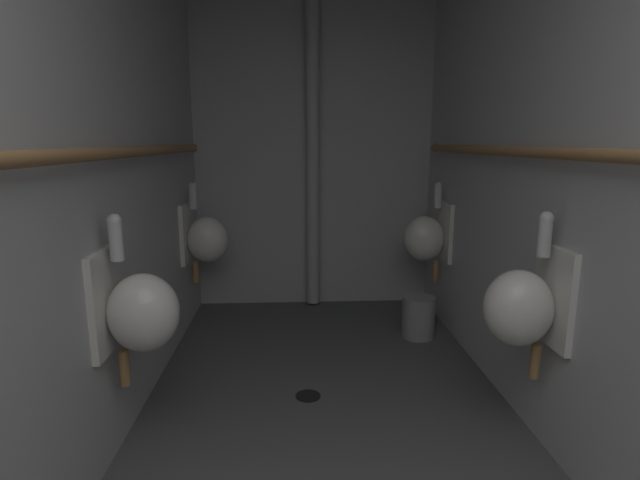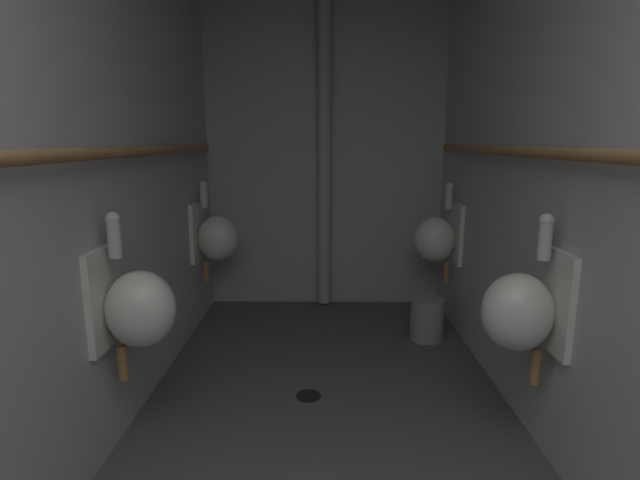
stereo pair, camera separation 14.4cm
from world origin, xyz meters
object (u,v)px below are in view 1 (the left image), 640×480
at_px(urinal_left_mid, 138,310).
at_px(waste_bin, 418,317).
at_px(floor_drain, 308,396).
at_px(urinal_left_far, 204,238).
at_px(urinal_right_far, 427,237).
at_px(standpipe_back_wall, 313,146).
at_px(urinal_right_mid, 523,306).

bearing_deg(urinal_left_mid, waste_bin, 39.33).
bearing_deg(floor_drain, urinal_left_far, 123.48).
distance_m(urinal_right_far, standpipe_back_wall, 1.16).
height_order(urinal_right_mid, floor_drain, urinal_right_mid).
bearing_deg(floor_drain, urinal_right_mid, -28.00).
height_order(urinal_left_mid, urinal_right_far, same).
bearing_deg(urinal_right_far, floor_drain, -131.03).
relative_size(urinal_right_far, standpipe_back_wall, 0.29).
relative_size(urinal_left_mid, urinal_left_far, 1.00).
bearing_deg(floor_drain, urinal_right_far, 48.97).
distance_m(urinal_right_far, waste_bin, 0.60).
xyz_separation_m(floor_drain, waste_bin, (0.82, 0.80, 0.14)).
distance_m(urinal_left_mid, urinal_left_far, 1.57).
height_order(urinal_left_mid, urinal_right_mid, same).
bearing_deg(waste_bin, urinal_right_mid, -85.08).
height_order(urinal_right_mid, urinal_right_far, same).
relative_size(urinal_right_mid, waste_bin, 2.55).
height_order(standpipe_back_wall, floor_drain, standpipe_back_wall).
bearing_deg(urinal_left_far, urinal_left_mid, -90.00).
relative_size(urinal_left_mid, waste_bin, 2.55).
xyz_separation_m(urinal_left_mid, urinal_left_far, (0.00, 1.57, 0.00)).
height_order(floor_drain, waste_bin, waste_bin).
bearing_deg(urinal_left_mid, standpipe_back_wall, 67.68).
relative_size(standpipe_back_wall, floor_drain, 18.78).
height_order(urinal_left_far, standpipe_back_wall, standpipe_back_wall).
bearing_deg(urinal_right_mid, urinal_left_far, 136.06).
bearing_deg(urinal_right_mid, urinal_left_mid, 179.02).
relative_size(floor_drain, waste_bin, 0.47).
relative_size(urinal_left_far, waste_bin, 2.55).
xyz_separation_m(urinal_right_mid, floor_drain, (-0.93, 0.49, -0.68)).
relative_size(urinal_left_far, floor_drain, 5.39).
distance_m(urinal_right_far, floor_drain, 1.56).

